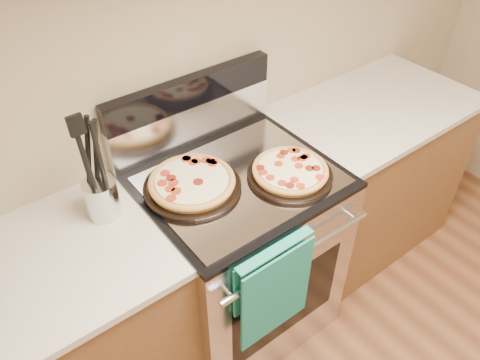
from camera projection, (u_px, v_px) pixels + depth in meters
wall_back at (181, 43)px, 1.77m from camera, size 4.00×0.00×4.00m
range_body at (237, 255)px, 2.14m from camera, size 0.76×0.68×0.90m
oven_window at (286, 305)px, 1.94m from camera, size 0.56×0.01×0.40m
cooktop at (237, 179)px, 1.84m from camera, size 0.76×0.68×0.02m
backsplash_lower at (192, 123)px, 1.97m from camera, size 0.76×0.06×0.18m
backsplash_upper at (190, 91)px, 1.87m from camera, size 0.76×0.06×0.12m
oven_handle at (299, 255)px, 1.69m from camera, size 0.70×0.03×0.03m
dish_towel at (273, 289)px, 1.70m from camera, size 0.32×0.05×0.42m
foil_sheet at (241, 180)px, 1.82m from camera, size 0.70×0.55×0.01m
countertop_left at (7, 287)px, 1.46m from camera, size 1.02×0.64×0.03m
cabinet_right at (361, 179)px, 2.57m from camera, size 1.00×0.62×0.88m
countertop_right at (377, 107)px, 2.28m from camera, size 1.02×0.64×0.03m
pepperoni_pizza_back at (192, 183)px, 1.76m from camera, size 0.42×0.42×0.05m
pepperoni_pizza_front at (290, 172)px, 1.81m from camera, size 0.39×0.39×0.04m
utensil_crock at (102, 198)px, 1.64m from camera, size 0.15×0.15×0.15m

